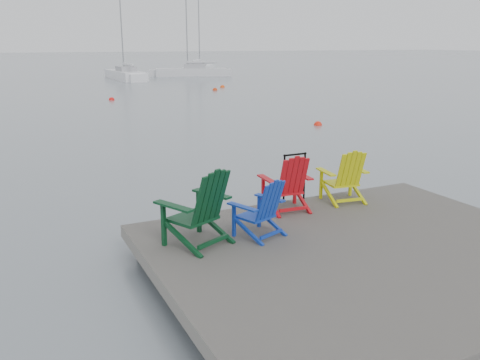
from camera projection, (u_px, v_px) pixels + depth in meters
name	position (u px, v px, depth m)	size (l,w,h in m)	color
ground	(366.00, 280.00, 7.44)	(400.00, 400.00, 0.00)	slate
dock	(367.00, 258.00, 7.35)	(6.00, 5.00, 1.40)	#2E2B29
handrail	(295.00, 172.00, 9.40)	(0.48, 0.04, 0.90)	black
chair_green	(200.00, 207.00, 7.29)	(1.13, 1.08, 1.15)	#093519
chair_blue	(261.00, 208.00, 7.65)	(0.87, 0.83, 0.91)	#0F31A1
chair_red	(288.00, 183.00, 8.81)	(0.85, 0.79, 1.02)	#BA0D15
chair_yellow	(345.00, 176.00, 9.32)	(0.87, 0.82, 1.00)	#C5CA0B
sailboat_near	(125.00, 76.00, 48.35)	(2.33, 8.08, 11.13)	white
sailboat_mid	(199.00, 70.00, 59.26)	(6.19, 7.95, 11.24)	white
sailboat_far	(192.00, 73.00, 53.03)	(7.53, 4.06, 10.22)	silver
buoy_a	(318.00, 125.00, 21.43)	(0.35, 0.35, 0.35)	red
buoy_b	(112.00, 100.00, 30.85)	(0.35, 0.35, 0.35)	red
buoy_c	(215.00, 90.00, 37.24)	(0.37, 0.37, 0.37)	red
buoy_d	(222.00, 87.00, 39.65)	(0.37, 0.37, 0.37)	#F1480E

